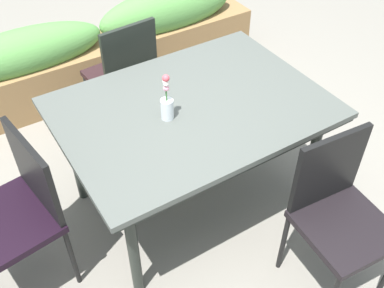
{
  "coord_description": "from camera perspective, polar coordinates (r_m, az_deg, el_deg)",
  "views": [
    {
      "loc": [
        -1.01,
        -1.64,
        2.32
      ],
      "look_at": [
        0.05,
        0.05,
        0.49
      ],
      "focal_mm": 42.36,
      "sensor_mm": 36.0,
      "label": 1
    }
  ],
  "objects": [
    {
      "name": "dining_table",
      "position": [
        2.56,
        0.0,
        3.69
      ],
      "size": [
        1.47,
        1.08,
        0.78
      ],
      "color": "#4C514C",
      "rests_on": "ground"
    },
    {
      "name": "flower_vase",
      "position": [
        2.38,
        -3.19,
        5.17
      ],
      "size": [
        0.07,
        0.07,
        0.27
      ],
      "color": "silver",
      "rests_on": "dining_table"
    },
    {
      "name": "chair_near_right",
      "position": [
        2.42,
        17.92,
        -7.8
      ],
      "size": [
        0.47,
        0.47,
        0.93
      ],
      "rotation": [
        0.0,
        0.0,
        3.06
      ],
      "color": "black",
      "rests_on": "ground"
    },
    {
      "name": "chair_far_side",
      "position": [
        3.27,
        -8.55,
        8.9
      ],
      "size": [
        0.45,
        0.45,
        0.94
      ],
      "rotation": [
        0.0,
        0.0,
        0.08
      ],
      "color": "black",
      "rests_on": "ground"
    },
    {
      "name": "chair_end_left",
      "position": [
        2.46,
        -21.42,
        -7.67
      ],
      "size": [
        0.54,
        0.54,
        0.93
      ],
      "rotation": [
        0.0,
        0.0,
        1.72
      ],
      "color": "black",
      "rests_on": "ground"
    },
    {
      "name": "ground_plane",
      "position": [
        3.01,
        -0.28,
        -7.83
      ],
      "size": [
        12.0,
        12.0,
        0.0
      ],
      "primitive_type": "plane",
      "color": "gray"
    },
    {
      "name": "planter_box",
      "position": [
        3.96,
        -10.98,
        11.66
      ],
      "size": [
        2.81,
        0.41,
        0.73
      ],
      "color": "olive",
      "rests_on": "ground"
    }
  ]
}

